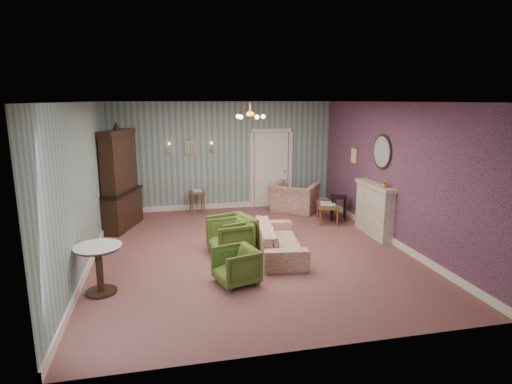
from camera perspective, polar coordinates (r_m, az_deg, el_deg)
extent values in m
plane|color=brown|center=(8.51, -0.74, -7.88)|extent=(7.00, 7.00, 0.00)
plane|color=white|center=(7.99, -0.80, 12.04)|extent=(7.00, 7.00, 0.00)
plane|color=slate|center=(11.53, -4.30, 4.86)|extent=(6.00, 0.00, 6.00)
plane|color=slate|center=(4.85, 7.66, -5.65)|extent=(6.00, 0.00, 6.00)
plane|color=slate|center=(8.08, -22.09, 0.80)|extent=(0.00, 7.00, 7.00)
plane|color=slate|center=(9.20, 17.87, 2.41)|extent=(0.00, 7.00, 7.00)
plane|color=#A65364|center=(9.19, 17.78, 2.41)|extent=(0.00, 7.00, 7.00)
imported|color=#465E21|center=(6.97, -2.71, -9.69)|extent=(0.75, 0.78, 0.65)
imported|color=#465E21|center=(8.18, -3.48, -5.98)|extent=(0.81, 0.84, 0.75)
imported|color=#465E21|center=(8.33, -3.26, -5.47)|extent=(0.93, 0.96, 0.79)
imported|color=#933D3B|center=(8.21, 3.15, -5.78)|extent=(0.83, 2.06, 0.78)
imported|color=#933D3B|center=(11.32, 5.16, -0.12)|extent=(1.40, 1.31, 1.03)
imported|color=gold|center=(9.16, 16.91, 1.05)|extent=(0.15, 0.15, 0.15)
cube|color=maroon|center=(11.17, 5.14, -0.46)|extent=(0.41, 0.28, 0.39)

